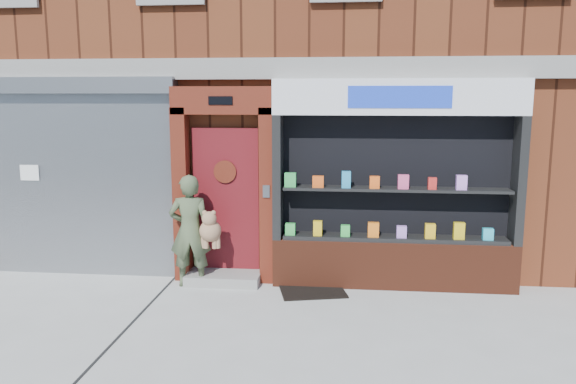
# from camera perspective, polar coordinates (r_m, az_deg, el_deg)

# --- Properties ---
(ground) EXTENTS (80.00, 80.00, 0.00)m
(ground) POSITION_cam_1_polar(r_m,az_deg,el_deg) (6.88, -3.36, -13.95)
(ground) COLOR #9E9E99
(ground) RESTS_ON ground
(building) EXTENTS (12.00, 8.16, 8.00)m
(building) POSITION_cam_1_polar(r_m,az_deg,el_deg) (12.32, 1.08, 15.46)
(building) COLOR #562413
(building) RESTS_ON ground
(shutter_bay) EXTENTS (3.10, 0.30, 3.04)m
(shutter_bay) POSITION_cam_1_polar(r_m,az_deg,el_deg) (9.15, -20.35, 2.56)
(shutter_bay) COLOR gray
(shutter_bay) RESTS_ON ground
(red_door_bay) EXTENTS (1.52, 0.58, 2.90)m
(red_door_bay) POSITION_cam_1_polar(r_m,az_deg,el_deg) (8.37, -6.49, 0.70)
(red_door_bay) COLOR #53190E
(red_door_bay) RESTS_ON ground
(pharmacy_bay) EXTENTS (3.50, 0.41, 3.00)m
(pharmacy_bay) POSITION_cam_1_polar(r_m,az_deg,el_deg) (8.18, 10.80, -0.23)
(pharmacy_bay) COLOR #5C2616
(pharmacy_bay) RESTS_ON ground
(woman) EXTENTS (0.79, 0.47, 1.65)m
(woman) POSITION_cam_1_polar(r_m,az_deg,el_deg) (8.30, -9.71, -3.88)
(woman) COLOR #485538
(woman) RESTS_ON ground
(doormat) EXTENTS (1.03, 0.82, 0.02)m
(doormat) POSITION_cam_1_polar(r_m,az_deg,el_deg) (8.13, 2.54, -10.06)
(doormat) COLOR black
(doormat) RESTS_ON ground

